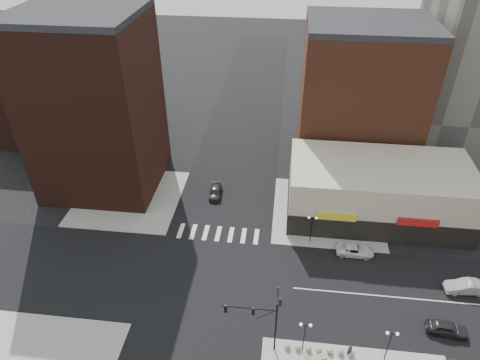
{
  "coord_description": "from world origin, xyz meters",
  "views": [
    {
      "loc": [
        7.78,
        -33.91,
        38.47
      ],
      "look_at": [
        3.16,
        5.33,
        11.0
      ],
      "focal_mm": 32.0,
      "sensor_mm": 36.0,
      "label": 1
    }
  ],
  "objects_px": {
    "silver_sedan": "(466,287)",
    "dark_sedan_north": "(216,192)",
    "stone_bench": "(317,359)",
    "street_lamp_se_a": "(305,330)",
    "pedestrian": "(350,350)",
    "street_lamp_ne": "(312,223)",
    "traffic_signal": "(266,314)",
    "dark_sedan_east": "(447,328)",
    "white_suv": "(355,250)",
    "street_lamp_se_b": "(391,339)"
  },
  "relations": [
    {
      "from": "street_lamp_se_a",
      "to": "dark_sedan_north",
      "type": "height_order",
      "value": "street_lamp_se_a"
    },
    {
      "from": "street_lamp_se_b",
      "to": "traffic_signal",
      "type": "bearing_deg",
      "value": 179.18
    },
    {
      "from": "dark_sedan_east",
      "to": "traffic_signal",
      "type": "bearing_deg",
      "value": 108.41
    },
    {
      "from": "traffic_signal",
      "to": "white_suv",
      "type": "distance_m",
      "value": 18.17
    },
    {
      "from": "street_lamp_se_a",
      "to": "street_lamp_ne",
      "type": "xyz_separation_m",
      "value": [
        1.0,
        16.0,
        0.0
      ]
    },
    {
      "from": "street_lamp_ne",
      "to": "stone_bench",
      "type": "distance_m",
      "value": 17.25
    },
    {
      "from": "traffic_signal",
      "to": "street_lamp_ne",
      "type": "height_order",
      "value": "traffic_signal"
    },
    {
      "from": "pedestrian",
      "to": "white_suv",
      "type": "bearing_deg",
      "value": -114.63
    },
    {
      "from": "pedestrian",
      "to": "dark_sedan_east",
      "type": "bearing_deg",
      "value": -176.16
    },
    {
      "from": "street_lamp_se_a",
      "to": "street_lamp_ne",
      "type": "height_order",
      "value": "same"
    },
    {
      "from": "street_lamp_ne",
      "to": "pedestrian",
      "type": "xyz_separation_m",
      "value": [
        3.56,
        -16.0,
        -2.41
      ]
    },
    {
      "from": "white_suv",
      "to": "dark_sedan_east",
      "type": "relative_size",
      "value": 1.13
    },
    {
      "from": "dark_sedan_east",
      "to": "pedestrian",
      "type": "xyz_separation_m",
      "value": [
        -10.25,
        -3.86,
        0.17
      ]
    },
    {
      "from": "dark_sedan_north",
      "to": "dark_sedan_east",
      "type": "bearing_deg",
      "value": -40.38
    },
    {
      "from": "traffic_signal",
      "to": "dark_sedan_north",
      "type": "bearing_deg",
      "value": 110.32
    },
    {
      "from": "street_lamp_se_a",
      "to": "pedestrian",
      "type": "bearing_deg",
      "value": 0.0
    },
    {
      "from": "silver_sedan",
      "to": "dark_sedan_north",
      "type": "distance_m",
      "value": 34.58
    },
    {
      "from": "stone_bench",
      "to": "dark_sedan_east",
      "type": "bearing_deg",
      "value": -3.57
    },
    {
      "from": "white_suv",
      "to": "dark_sedan_north",
      "type": "height_order",
      "value": "white_suv"
    },
    {
      "from": "white_suv",
      "to": "dark_sedan_north",
      "type": "distance_m",
      "value": 21.85
    },
    {
      "from": "street_lamp_se_b",
      "to": "pedestrian",
      "type": "xyz_separation_m",
      "value": [
        -3.44,
        0.0,
        -2.41
      ]
    },
    {
      "from": "traffic_signal",
      "to": "silver_sedan",
      "type": "xyz_separation_m",
      "value": [
        22.2,
        9.65,
        -4.2
      ]
    },
    {
      "from": "street_lamp_se_b",
      "to": "dark_sedan_east",
      "type": "height_order",
      "value": "street_lamp_se_b"
    },
    {
      "from": "white_suv",
      "to": "silver_sedan",
      "type": "relative_size",
      "value": 1.02
    },
    {
      "from": "street_lamp_se_b",
      "to": "white_suv",
      "type": "distance_m",
      "value": 14.81
    },
    {
      "from": "street_lamp_se_b",
      "to": "street_lamp_ne",
      "type": "bearing_deg",
      "value": 113.63
    },
    {
      "from": "silver_sedan",
      "to": "pedestrian",
      "type": "bearing_deg",
      "value": -59.73
    },
    {
      "from": "street_lamp_se_a",
      "to": "street_lamp_se_b",
      "type": "bearing_deg",
      "value": 0.0
    },
    {
      "from": "dark_sedan_east",
      "to": "pedestrian",
      "type": "height_order",
      "value": "pedestrian"
    },
    {
      "from": "street_lamp_ne",
      "to": "dark_sedan_east",
      "type": "relative_size",
      "value": 1.0
    },
    {
      "from": "traffic_signal",
      "to": "white_suv",
      "type": "relative_size",
      "value": 1.66
    },
    {
      "from": "traffic_signal",
      "to": "stone_bench",
      "type": "xyz_separation_m",
      "value": [
        5.13,
        -1.17,
        -4.59
      ]
    },
    {
      "from": "traffic_signal",
      "to": "street_lamp_se_b",
      "type": "bearing_deg",
      "value": -0.82
    },
    {
      "from": "street_lamp_ne",
      "to": "pedestrian",
      "type": "bearing_deg",
      "value": -77.46
    },
    {
      "from": "silver_sedan",
      "to": "dark_sedan_north",
      "type": "relative_size",
      "value": 1.1
    },
    {
      "from": "pedestrian",
      "to": "street_lamp_se_b",
      "type": "bearing_deg",
      "value": 163.19
    },
    {
      "from": "traffic_signal",
      "to": "pedestrian",
      "type": "xyz_separation_m",
      "value": [
        8.32,
        -0.17,
        -4.08
      ]
    },
    {
      "from": "dark_sedan_east",
      "to": "stone_bench",
      "type": "height_order",
      "value": "dark_sedan_east"
    },
    {
      "from": "silver_sedan",
      "to": "stone_bench",
      "type": "relative_size",
      "value": 2.16
    },
    {
      "from": "dark_sedan_north",
      "to": "silver_sedan",
      "type": "bearing_deg",
      "value": -28.8
    },
    {
      "from": "traffic_signal",
      "to": "stone_bench",
      "type": "height_order",
      "value": "traffic_signal"
    },
    {
      "from": "traffic_signal",
      "to": "dark_sedan_east",
      "type": "height_order",
      "value": "traffic_signal"
    },
    {
      "from": "white_suv",
      "to": "pedestrian",
      "type": "xyz_separation_m",
      "value": [
        -1.99,
        -14.5,
        0.23
      ]
    },
    {
      "from": "white_suv",
      "to": "dark_sedan_north",
      "type": "relative_size",
      "value": 1.12
    },
    {
      "from": "street_lamp_ne",
      "to": "white_suv",
      "type": "distance_m",
      "value": 6.33
    },
    {
      "from": "street_lamp_se_a",
      "to": "stone_bench",
      "type": "relative_size",
      "value": 1.94
    },
    {
      "from": "traffic_signal",
      "to": "white_suv",
      "type": "xyz_separation_m",
      "value": [
        10.31,
        14.33,
        -4.31
      ]
    },
    {
      "from": "white_suv",
      "to": "stone_bench",
      "type": "bearing_deg",
      "value": 162.13
    },
    {
      "from": "street_lamp_se_b",
      "to": "stone_bench",
      "type": "bearing_deg",
      "value": -171.43
    },
    {
      "from": "dark_sedan_east",
      "to": "stone_bench",
      "type": "relative_size",
      "value": 1.95
    }
  ]
}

